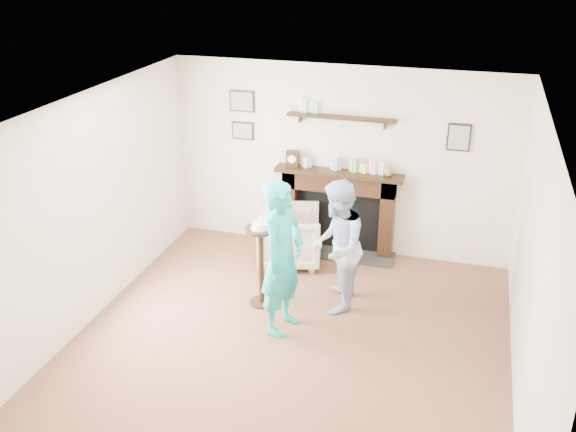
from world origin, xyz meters
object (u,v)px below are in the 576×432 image
object	(u,v)px
armchair	(289,261)
man	(335,306)
pedestal_table	(261,251)
woman	(283,327)

from	to	relation	value
armchair	man	world-z (taller)	man
pedestal_table	armchair	bearing A→B (deg)	89.04
man	pedestal_table	bearing A→B (deg)	-84.64
man	pedestal_table	xyz separation A→B (m)	(-0.84, -0.18, 0.68)
woman	pedestal_table	size ratio (longest dim) A/B	1.55
armchair	pedestal_table	distance (m)	1.28
armchair	pedestal_table	bearing A→B (deg)	163.60
man	woman	distance (m)	0.74
man	pedestal_table	size ratio (longest dim) A/B	1.39
armchair	woman	size ratio (longest dim) A/B	0.47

